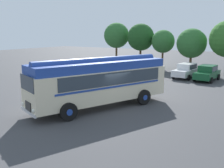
% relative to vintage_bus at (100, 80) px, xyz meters
% --- Properties ---
extents(ground_plane, '(120.00, 120.00, 0.00)m').
position_rel_vintage_bus_xyz_m(ground_plane, '(0.55, 0.36, -1.89)').
color(ground_plane, '#3D3D3F').
extents(vintage_bus, '(5.93, 10.29, 3.49)m').
position_rel_vintage_bus_xyz_m(vintage_bus, '(0.00, 0.00, 0.00)').
color(vintage_bus, beige).
rests_on(vintage_bus, ground).
extents(car_near_left, '(2.34, 4.38, 1.66)m').
position_rel_vintage_bus_xyz_m(car_near_left, '(1.35, 15.07, -1.05)').
color(car_near_left, silver).
rests_on(car_near_left, ground).
extents(car_mid_left, '(2.17, 4.30, 1.66)m').
position_rel_vintage_bus_xyz_m(car_mid_left, '(3.74, 14.62, -1.05)').
color(car_mid_left, '#144C28').
rests_on(car_mid_left, ground).
extents(tree_far_left, '(3.95, 3.95, 6.64)m').
position_rel_vintage_bus_xyz_m(tree_far_left, '(-11.88, 21.17, 2.72)').
color(tree_far_left, '#4C3823').
rests_on(tree_far_left, ground).
extents(tree_left_of_centre, '(3.98, 3.98, 6.42)m').
position_rel_vintage_bus_xyz_m(tree_left_of_centre, '(-7.58, 20.99, 2.48)').
color(tree_left_of_centre, '#4C3823').
rests_on(tree_left_of_centre, ground).
extents(tree_centre, '(3.20, 3.20, 5.49)m').
position_rel_vintage_bus_xyz_m(tree_centre, '(-3.85, 20.56, 2.01)').
color(tree_centre, '#4C3823').
rests_on(tree_centre, ground).
extents(tree_right_of_centre, '(3.85, 3.85, 5.66)m').
position_rel_vintage_bus_xyz_m(tree_right_of_centre, '(0.36, 20.38, 1.89)').
color(tree_right_of_centre, '#4C3823').
rests_on(tree_right_of_centre, ground).
extents(traffic_cone, '(0.36, 0.36, 0.55)m').
position_rel_vintage_bus_xyz_m(traffic_cone, '(-5.01, -1.50, -1.62)').
color(traffic_cone, orange).
rests_on(traffic_cone, ground).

